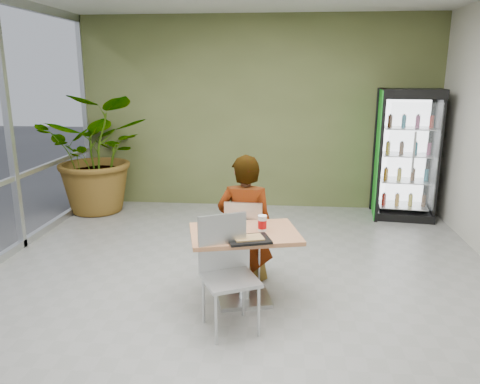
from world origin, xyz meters
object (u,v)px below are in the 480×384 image
Objects in this scene: chair_far at (244,234)px; beverage_fridge at (407,155)px; dining_table at (244,252)px; soda_cup at (262,224)px; chair_near at (226,263)px; cafeteria_tray at (249,240)px; seated_woman at (245,231)px; potted_plant at (99,154)px.

chair_far is 0.46× the size of beverage_fridge.
dining_table is 0.34m from soda_cup.
chair_near reaches higher than cafeteria_tray.
beverage_fridge is at bearing -128.96° from seated_woman.
cafeteria_tray is (0.10, -0.82, 0.20)m from seated_woman.
chair_far reaches higher than cafeteria_tray.
beverage_fridge reaches higher than dining_table.
seated_woman reaches higher than chair_near.
soda_cup is 0.08× the size of beverage_fridge.
dining_table is at bearing -48.46° from potted_plant.
chair_near is 0.32m from cafeteria_tray.
chair_near is (-0.13, -0.45, 0.07)m from dining_table.
beverage_fridge reaches higher than potted_plant.
beverage_fridge is 1.04× the size of potted_plant.
chair_near is 0.60× the size of seated_woman.
seated_woman is 0.85m from cafeteria_tray.
chair_near is at bearing 88.64° from chair_far.
dining_table is 3.92m from beverage_fridge.
potted_plant is (-2.62, 2.43, 0.41)m from seated_woman.
seated_woman is at bearing -42.86° from potted_plant.
seated_woman is 0.85× the size of beverage_fridge.
soda_cup is at bearing 68.84° from cafeteria_tray.
beverage_fridge reaches higher than cafeteria_tray.
cafeteria_tray is at bearing 22.19° from chair_near.
chair_far is at bearing -124.81° from beverage_fridge.
potted_plant is (-2.66, 3.00, 0.44)m from dining_table.
cafeteria_tray is (0.06, -0.25, 0.22)m from dining_table.
seated_woman is (-0.04, 0.57, 0.03)m from dining_table.
chair_near is at bearing -53.75° from potted_plant.
seated_woman is 3.59m from potted_plant.
dining_table is 0.69× the size of seated_woman.
potted_plant reaches higher than soda_cup.
soda_cup is (0.30, 0.49, 0.22)m from chair_near.
potted_plant is at bearing 133.75° from soda_cup.
beverage_fridge is at bearing 55.43° from soda_cup.
potted_plant is at bearing 131.54° from dining_table.
seated_woman is at bearing 111.94° from soda_cup.
dining_table is 3.06× the size of cafeteria_tray.
soda_cup is at bearing 115.38° from seated_woman.
chair_far is at bearing 114.46° from soda_cup.
chair_near is (-0.08, -0.97, 0.06)m from chair_far.
seated_woman is at bearing -93.60° from chair_far.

